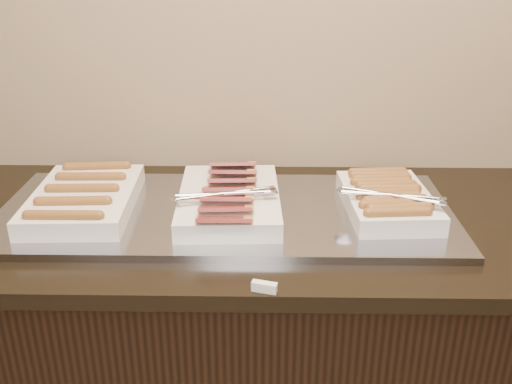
# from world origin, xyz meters

# --- Properties ---
(counter) EXTENTS (2.06, 0.76, 0.90)m
(counter) POSITION_xyz_m (0.00, 2.13, 0.45)
(counter) COLOR black
(counter) RESTS_ON ground
(warming_tray) EXTENTS (1.20, 0.50, 0.02)m
(warming_tray) POSITION_xyz_m (-0.02, 2.13, 0.91)
(warming_tray) COLOR #9396A1
(warming_tray) RESTS_ON counter
(dish_left) EXTENTS (0.27, 0.40, 0.07)m
(dish_left) POSITION_xyz_m (-0.39, 2.13, 0.95)
(dish_left) COLOR white
(dish_left) RESTS_ON warming_tray
(dish_center) EXTENTS (0.28, 0.41, 0.09)m
(dish_center) POSITION_xyz_m (-0.01, 2.13, 0.95)
(dish_center) COLOR white
(dish_center) RESTS_ON warming_tray
(dish_right) EXTENTS (0.27, 0.34, 0.08)m
(dish_right) POSITION_xyz_m (0.41, 2.13, 0.96)
(dish_right) COLOR white
(dish_right) RESTS_ON warming_tray
(label_holder) EXTENTS (0.06, 0.03, 0.02)m
(label_holder) POSITION_xyz_m (0.09, 1.77, 0.91)
(label_holder) COLOR white
(label_holder) RESTS_ON counter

